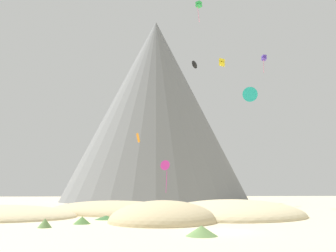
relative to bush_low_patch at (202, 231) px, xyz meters
name	(u,v)px	position (x,y,z in m)	size (l,w,h in m)	color
ground_plane	(222,232)	(2.19, 2.45, -0.36)	(400.00, 400.00, 0.00)	beige
dune_foreground_left	(232,216)	(8.67, 19.67, -0.36)	(22.77, 18.35, 4.08)	beige
dune_foreground_right	(163,222)	(-1.09, 12.18, -0.36)	(13.80, 11.07, 4.27)	#C6B284
dune_midground	(1,218)	(-19.41, 20.41, -0.36)	(16.15, 18.15, 2.89)	#CCBA8E
dune_back_low	(117,214)	(-5.82, 24.45, -0.36)	(24.11, 11.35, 3.65)	#C6B284
bush_low_patch	(202,231)	(0.00, 0.00, 0.00)	(2.25, 2.25, 0.71)	#668C4C
bush_far_right	(166,212)	(0.43, 21.02, 0.05)	(1.71, 1.71, 0.81)	#477238
bush_near_left	(82,220)	(-9.07, 10.49, -0.01)	(1.66, 1.66, 0.70)	#568442
bush_near_right	(45,223)	(-11.87, 7.40, 0.03)	(1.21, 1.21, 0.77)	#668C4C
bush_far_left	(106,218)	(-6.99, 15.60, -0.14)	(2.51, 2.51, 0.43)	#386633
rock_massif	(152,116)	(4.50, 85.09, 26.69)	(80.64, 80.64, 59.91)	slate
kite_black_high	(195,64)	(12.99, 58.28, 34.69)	(1.99, 1.77, 2.16)	black
kite_indigo_high	(264,58)	(28.36, 50.80, 34.33)	(1.06, 1.14, 4.49)	#5138B2
kite_orange_low	(138,138)	(-2.69, 31.99, 11.32)	(0.66, 0.94, 1.50)	orange
kite_magenta_low	(165,166)	(1.46, 29.29, 6.57)	(1.60, 1.25, 5.01)	#D1339E
kite_green_high	(199,5)	(6.69, 27.06, 33.00)	(1.13, 1.13, 3.55)	green
kite_yellow_high	(222,62)	(16.34, 46.10, 30.76)	(1.65, 1.58, 1.69)	yellow
kite_teal_mid	(250,94)	(12.91, 22.22, 16.57)	(2.32, 1.79, 2.12)	teal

